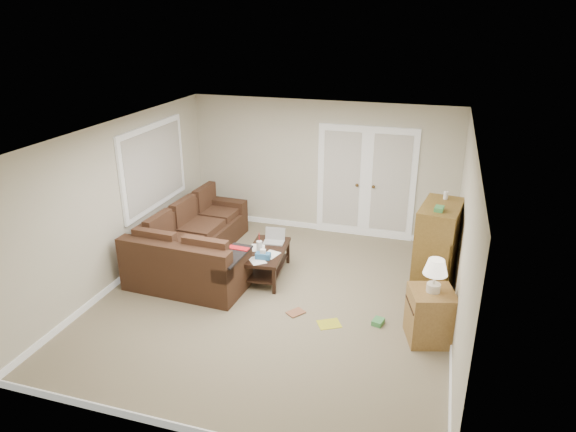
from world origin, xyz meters
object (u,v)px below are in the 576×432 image
(tv_armoire, at_px, (436,253))
(sectional_sofa, at_px, (193,248))
(side_cabinet, at_px, (431,311))
(coffee_table, at_px, (267,261))

(tv_armoire, bearing_deg, sectional_sofa, -170.87)
(sectional_sofa, relative_size, side_cabinet, 2.47)
(coffee_table, xyz_separation_m, tv_armoire, (2.56, 0.01, 0.50))
(sectional_sofa, distance_m, coffee_table, 1.29)
(sectional_sofa, bearing_deg, side_cabinet, -11.61)
(sectional_sofa, bearing_deg, tv_armoire, 3.54)
(sectional_sofa, height_order, side_cabinet, side_cabinet)
(coffee_table, relative_size, tv_armoire, 0.74)
(tv_armoire, bearing_deg, coffee_table, -171.41)
(coffee_table, height_order, side_cabinet, side_cabinet)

